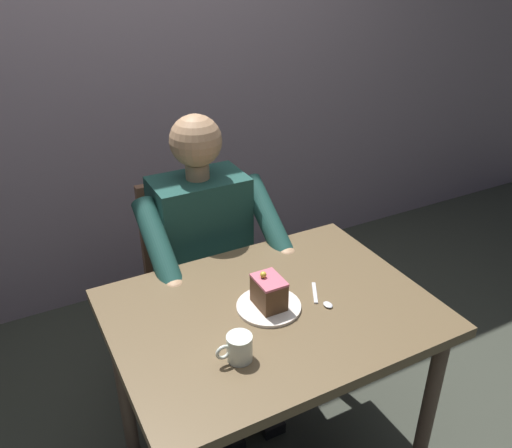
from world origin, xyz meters
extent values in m
cube|color=gray|center=(0.00, -1.44, 1.50)|extent=(6.40, 0.12, 3.00)
cube|color=brown|center=(0.00, 0.00, 0.73)|extent=(0.98, 0.74, 0.04)
cylinder|color=brown|center=(-0.43, 0.31, 0.36)|extent=(0.05, 0.05, 0.73)
cylinder|color=brown|center=(-0.43, -0.31, 0.36)|extent=(0.05, 0.05, 0.73)
cylinder|color=brown|center=(0.43, -0.31, 0.36)|extent=(0.05, 0.05, 0.73)
cube|color=brown|center=(0.00, -0.59, 0.41)|extent=(0.42, 0.42, 0.04)
cube|color=brown|center=(0.00, -0.78, 0.66)|extent=(0.38, 0.04, 0.45)
cylinder|color=brown|center=(-0.18, -0.41, 0.21)|extent=(0.04, 0.04, 0.41)
cylinder|color=brown|center=(0.18, -0.41, 0.21)|extent=(0.04, 0.04, 0.41)
cylinder|color=brown|center=(-0.18, -0.77, 0.21)|extent=(0.04, 0.04, 0.41)
cylinder|color=brown|center=(0.18, -0.77, 0.21)|extent=(0.04, 0.04, 0.41)
cube|color=#1C463F|center=(0.00, -0.57, 0.70)|extent=(0.36, 0.22, 0.53)
sphere|color=tan|center=(0.00, -0.57, 1.11)|extent=(0.19, 0.19, 0.19)
cylinder|color=tan|center=(0.00, -0.57, 1.00)|extent=(0.09, 0.09, 0.06)
cylinder|color=#1C463F|center=(-0.22, -0.43, 0.82)|extent=(0.08, 0.33, 0.26)
sphere|color=tan|center=(-0.22, -0.27, 0.71)|extent=(0.09, 0.09, 0.09)
cylinder|color=#1C463F|center=(0.22, -0.43, 0.82)|extent=(0.08, 0.33, 0.26)
sphere|color=tan|center=(0.22, -0.27, 0.71)|extent=(0.09, 0.09, 0.09)
cylinder|color=#2A2E34|center=(-0.09, -0.45, 0.41)|extent=(0.13, 0.38, 0.14)
cylinder|color=#2A2E34|center=(0.09, -0.45, 0.41)|extent=(0.13, 0.38, 0.14)
cylinder|color=#2A2E34|center=(-0.09, -0.27, 0.20)|extent=(0.11, 0.11, 0.39)
cube|color=black|center=(-0.09, -0.21, 0.03)|extent=(0.09, 0.22, 0.05)
cylinder|color=#2A2E34|center=(0.09, -0.27, 0.20)|extent=(0.11, 0.11, 0.39)
cube|color=black|center=(0.09, -0.21, 0.03)|extent=(0.09, 0.22, 0.05)
cylinder|color=silver|center=(0.01, -0.01, 0.75)|extent=(0.20, 0.20, 0.01)
cube|color=brown|center=(0.01, -0.01, 0.80)|extent=(0.08, 0.10, 0.09)
cube|color=#CC5E73|center=(0.01, -0.01, 0.85)|extent=(0.08, 0.11, 0.01)
sphere|color=gold|center=(0.02, -0.02, 0.86)|extent=(0.02, 0.02, 0.02)
cylinder|color=silver|center=(0.19, 0.16, 0.78)|extent=(0.07, 0.07, 0.08)
torus|color=silver|center=(0.24, 0.16, 0.79)|extent=(0.05, 0.01, 0.05)
cylinder|color=black|center=(0.19, 0.16, 0.82)|extent=(0.06, 0.06, 0.01)
cube|color=silver|center=(-0.16, 0.00, 0.75)|extent=(0.06, 0.10, 0.01)
ellipsoid|color=silver|center=(-0.16, 0.07, 0.75)|extent=(0.03, 0.04, 0.01)
camera|label=1|loc=(0.66, 1.14, 1.75)|focal=36.94mm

